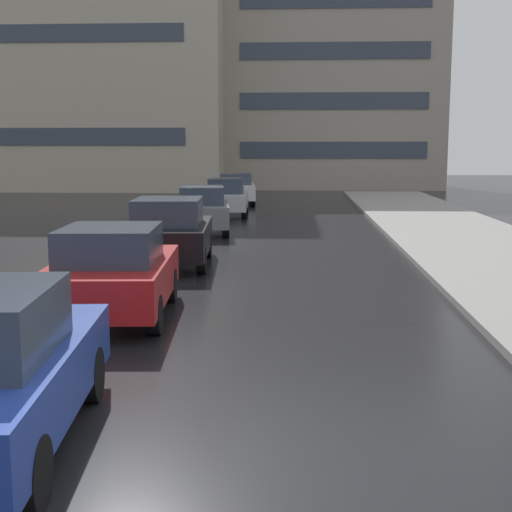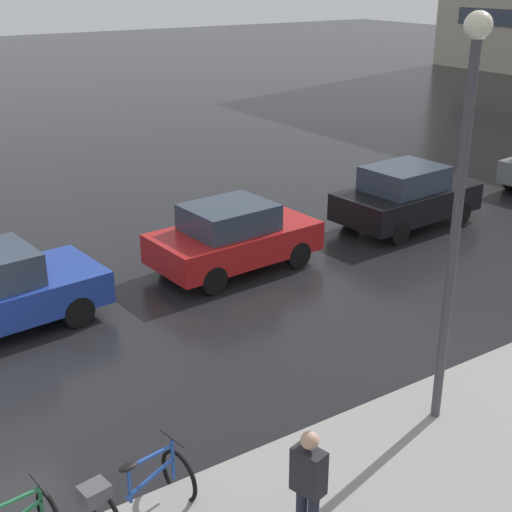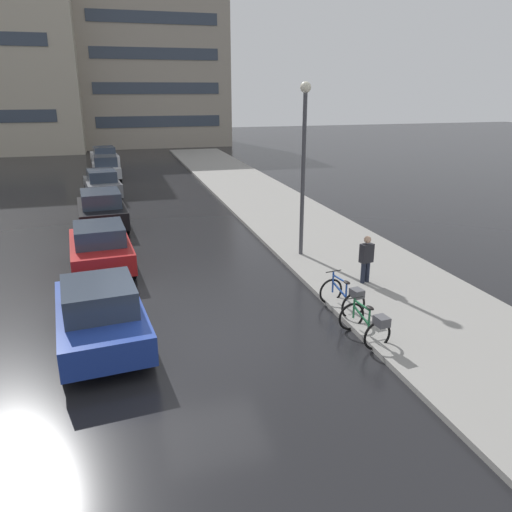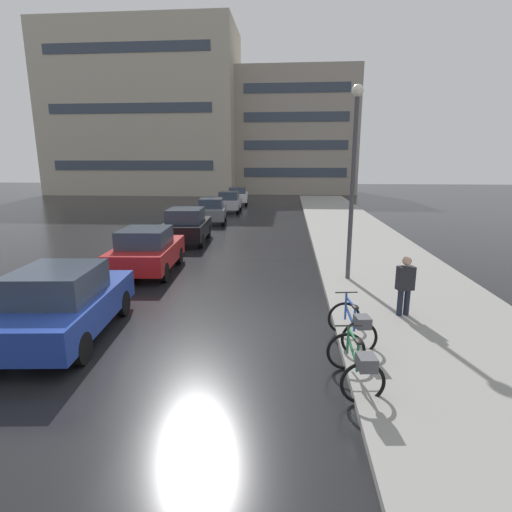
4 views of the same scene
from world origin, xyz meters
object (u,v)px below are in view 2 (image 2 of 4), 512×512
object	(u,v)px
car_black	(406,196)
pedestrian	(308,483)
bicycle_second	(134,493)
car_red	(233,237)
streetlamp	(460,188)

from	to	relation	value
car_black	pedestrian	distance (m)	12.25
bicycle_second	car_red	bearing A→B (deg)	139.65
bicycle_second	streetlamp	size ratio (longest dim) A/B	0.24
car_black	pedestrian	xyz separation A→B (m)	(7.88, -9.38, 0.08)
car_red	pedestrian	distance (m)	8.77
bicycle_second	streetlamp	world-z (taller)	streetlamp
bicycle_second	car_red	distance (m)	8.43
bicycle_second	car_black	size ratio (longest dim) A/B	0.35
car_red	streetlamp	bearing A→B (deg)	-5.29
bicycle_second	car_red	world-z (taller)	car_red
pedestrian	streetlamp	world-z (taller)	streetlamp
car_red	pedestrian	xyz separation A→B (m)	(7.88, -3.84, 0.11)
bicycle_second	pedestrian	distance (m)	2.21
car_red	streetlamp	xyz separation A→B (m)	(6.97, -0.65, 3.00)
bicycle_second	car_red	xyz separation A→B (m)	(-6.42, 5.45, 0.31)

